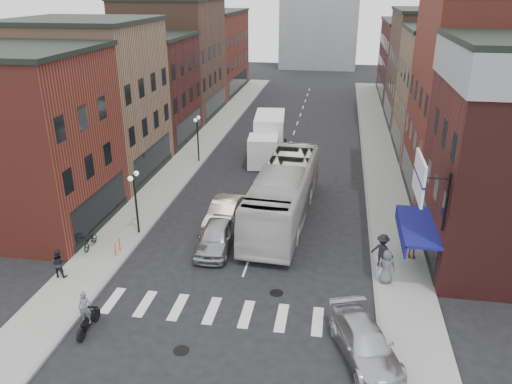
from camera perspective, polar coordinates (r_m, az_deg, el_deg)
ground at (r=27.15m, az=-1.62°, el=-9.91°), size 160.00×160.00×0.00m
sidewalk_left at (r=48.53m, az=-6.52°, el=5.07°), size 3.00×74.00×0.15m
sidewalk_right at (r=46.92m, az=13.94°, el=3.92°), size 3.00×74.00×0.15m
curb_left at (r=48.17m, az=-4.80°, el=4.91°), size 0.20×74.00×0.16m
curb_right at (r=46.84m, az=12.10°, el=3.95°), size 0.20×74.00×0.16m
crosswalk_stripes at (r=24.72m, az=-2.99°, el=-13.59°), size 12.00×2.20×0.01m
bldg_left_near at (r=34.45m, az=-25.55°, el=5.35°), size 10.30×9.20×11.30m
bldg_left_mid_a at (r=42.19m, az=-18.55°, el=9.93°), size 10.30×10.20×12.30m
bldg_left_mid_b at (r=51.25m, az=-13.31°, el=11.42°), size 10.30×10.20×10.30m
bldg_left_far_a at (r=61.18m, az=-9.48°, el=14.87°), size 10.30×12.20×13.30m
bldg_left_far_b at (r=74.59m, az=-5.93°, el=15.62°), size 10.30×16.20×11.30m
bldg_right_mid_a at (r=38.63m, az=25.41°, el=9.37°), size 10.30×10.20×14.30m
bldg_right_mid_b at (r=48.43m, az=22.21°, el=10.34°), size 10.30×10.20×11.30m
bldg_right_far_a at (r=58.99m, az=20.19°, el=13.06°), size 10.30×12.20×12.30m
bldg_right_far_b at (r=72.81m, az=18.28°, el=14.08°), size 10.30×16.20×10.30m
awning_blue at (r=28.00m, az=17.63°, el=-3.82°), size 1.80×5.00×0.78m
billboard_sign at (r=24.78m, az=18.34°, el=1.46°), size 1.52×3.00×3.70m
streetlamp_near at (r=31.27m, az=-13.67°, el=0.01°), size 0.32×1.22×4.11m
streetlamp_far at (r=43.75m, az=-6.70°, el=6.98°), size 0.32×1.22×4.11m
bike_rack at (r=30.13m, az=-15.55°, el=-6.07°), size 0.08×0.68×0.80m
box_truck at (r=45.25m, az=1.36°, el=6.21°), size 3.06×8.64×3.68m
motorcycle_rider at (r=24.20m, az=-18.83°, el=-12.99°), size 0.61×2.07×2.10m
transit_bus at (r=32.97m, az=3.14°, el=-0.13°), size 3.94×13.54×3.72m
sedan_left_near at (r=29.68m, az=-4.59°, el=-5.08°), size 2.11×4.93×1.66m
sedan_left_far at (r=32.70m, az=-3.62°, el=-2.37°), size 1.95×4.94×1.60m
curb_car at (r=22.28m, az=12.38°, el=-16.53°), size 3.55×5.32×1.43m
parked_bicycle at (r=31.18m, az=-18.40°, el=-5.31°), size 0.70×1.74×0.90m
ped_left_solo at (r=28.66m, az=-21.65°, el=-7.58°), size 0.79×0.47×1.59m
ped_right_a at (r=28.37m, az=14.24°, el=-6.50°), size 1.39×1.02×1.94m
ped_right_b at (r=29.70m, az=17.49°, el=-5.73°), size 1.11×0.76×1.72m
ped_right_c at (r=26.98m, az=14.69°, el=-8.27°), size 0.94×0.64×1.85m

